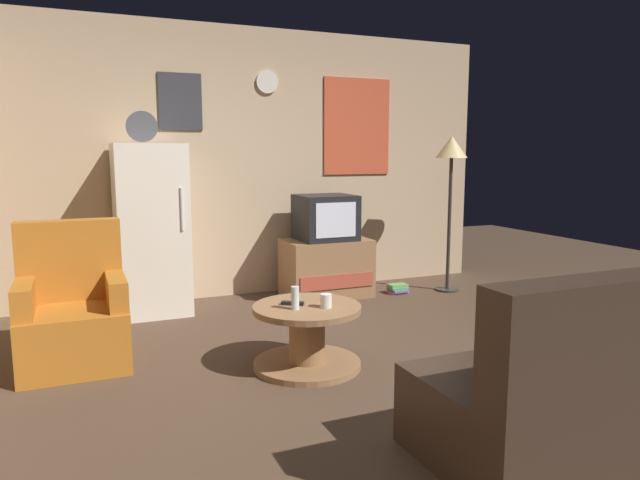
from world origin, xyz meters
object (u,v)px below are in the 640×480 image
Objects in this scene: standing_lamp at (451,159)px; armchair at (73,315)px; book_stack at (398,289)px; fridge at (151,229)px; crt_tv at (325,217)px; mug_ceramic_white at (326,301)px; tv_stand at (326,268)px; coffee_table at (307,336)px; remote_control at (293,303)px; wine_glass at (295,298)px; couch at (600,388)px.

armchair is at bearing -167.85° from standing_lamp.
standing_lamp is 1.42m from book_stack.
fridge is 9.02× the size of book_stack.
crt_tv is 6.00× the size of mug_ceramic_white.
standing_lamp reaches higher than tv_stand.
fridge is 1.84× the size of armchair.
armchair is at bearing 154.04° from coffee_table.
crt_tv reaches higher than remote_control.
wine_glass is 1.67× the size of mug_ceramic_white.
crt_tv is (-0.01, -0.00, 0.51)m from tv_stand.
armchair is (-3.59, -0.77, -1.02)m from standing_lamp.
armchair is at bearing -121.08° from fridge.
couch is (0.96, -1.62, -0.12)m from remote_control.
fridge is at bearing 112.90° from coffee_table.
standing_lamp is at bearing 37.14° from mug_ceramic_white.
coffee_table is 3.67× the size of book_stack.
wine_glass is at bearing -29.73° from armchair.
mug_ceramic_white is at bearing -142.86° from standing_lamp.
fridge is 1.65m from crt_tv.
couch is at bearing -103.37° from book_stack.
remote_control is (-0.08, 0.05, 0.22)m from coffee_table.
couch is (0.98, -1.50, -0.19)m from wine_glass.
couch is (-1.28, -3.03, -1.05)m from standing_lamp.
tv_stand is 4.28× the size of book_stack.
fridge is 1.04× the size of couch.
standing_lamp is 2.86m from wine_glass.
couch is at bearing -27.88° from remote_control.
crt_tv reaches higher than tv_stand.
wine_glass is at bearing -70.26° from remote_control.
tv_stand is 2.55m from armchair.
fridge is 1.36m from armchair.
tv_stand is at bearing 5.31° from crt_tv.
crt_tv is 1.98m from remote_control.
couch is at bearing -90.38° from tv_stand.
fridge is 1.73m from tv_stand.
book_stack is (0.72, -0.17, -0.24)m from tv_stand.
remote_control is (-0.98, -1.69, 0.15)m from tv_stand.
fridge reaches higher than book_stack.
standing_lamp is 2.74m from mug_ceramic_white.
coffee_table is at bearing 133.98° from mug_ceramic_white.
armchair is at bearing 152.49° from mug_ceramic_white.
mug_ceramic_white is 0.05× the size of couch.
wine_glass is 2.42m from book_stack.
book_stack is at bearing -13.46° from tv_stand.
armchair reaches higher than book_stack.
standing_lamp is at bearing -10.30° from book_stack.
armchair is at bearing -155.88° from tv_stand.
crt_tv reaches higher than armchair.
fridge reaches higher than armchair.
armchair is (-1.34, 0.64, -0.10)m from remote_control.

